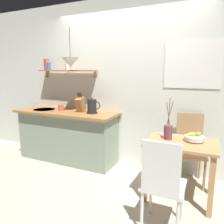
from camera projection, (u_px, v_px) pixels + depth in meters
ground_plane at (111, 178)px, 3.24m from camera, size 14.00×14.00×0.00m
back_wall at (140, 84)px, 3.48m from camera, size 6.80×0.11×2.70m
kitchen_counter at (67, 135)px, 3.85m from camera, size 1.83×0.63×0.89m
wall_shelf at (61, 68)px, 3.88m from camera, size 1.13×0.20×0.34m
dining_table at (181, 153)px, 2.66m from camera, size 0.82×0.61×0.73m
dining_chair_near at (162, 182)px, 2.07m from camera, size 0.40×0.40×0.96m
dining_chair_far at (189, 145)px, 3.09m from camera, size 0.49×0.48×0.98m
fruit_bowl at (194, 138)px, 2.64m from camera, size 0.23×0.23×0.12m
twig_vase at (168, 132)px, 2.71m from camera, size 0.10×0.10×0.52m
electric_kettle at (92, 106)px, 3.54m from camera, size 0.27×0.17×0.25m
knife_block at (81, 104)px, 3.65m from camera, size 0.11×0.20×0.33m
coffee_mug_by_sink at (61, 107)px, 3.80m from camera, size 0.13×0.09×0.11m
pendant_lamp at (70, 62)px, 3.45m from camera, size 0.28×0.28×0.61m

